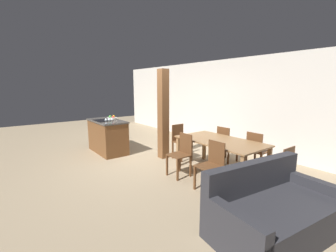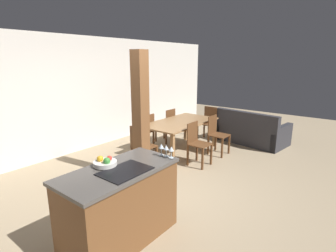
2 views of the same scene
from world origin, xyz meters
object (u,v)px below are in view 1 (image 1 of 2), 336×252
(fruit_bowl, at_px, (112,118))
(dining_chair_far_right, at_px, (257,151))
(wine_glass_near, at_px, (106,119))
(dining_chair_far_left, at_px, (226,143))
(timber_post, at_px, (163,115))
(kitchen_island, at_px, (108,136))
(dining_table, at_px, (220,144))
(wine_glass_middle, at_px, (109,119))
(dining_chair_near_right, at_px, (212,164))
(couch, at_px, (274,213))
(dining_chair_head_end, at_px, (181,141))
(dining_chair_foot_end, at_px, (280,170))
(dining_chair_near_left, at_px, (181,154))
(wine_glass_far, at_px, (112,119))

(fruit_bowl, height_order, dining_chair_far_right, fruit_bowl)
(wine_glass_near, bearing_deg, fruit_bowl, 145.47)
(dining_chair_far_left, distance_m, timber_post, 1.75)
(kitchen_island, bearing_deg, dining_chair_far_left, 37.92)
(dining_table, height_order, dining_chair_far_right, dining_chair_far_right)
(wine_glass_near, xyz_separation_m, dining_table, (2.40, 1.58, -0.40))
(dining_table, bearing_deg, wine_glass_near, -146.67)
(wine_glass_middle, distance_m, dining_table, 2.85)
(dining_chair_near_right, height_order, couch, dining_chair_near_right)
(dining_chair_head_end, xyz_separation_m, dining_chair_foot_end, (2.62, 0.00, 0.00))
(dining_chair_head_end, height_order, timber_post, timber_post)
(dining_table, height_order, dining_chair_foot_end, dining_chair_foot_end)
(dining_chair_near_left, xyz_separation_m, couch, (2.19, -0.32, -0.19))
(dining_table, height_order, couch, couch)
(couch, bearing_deg, dining_table, 66.84)
(dining_chair_foot_end, bearing_deg, dining_chair_near_left, -67.04)
(dining_table, xyz_separation_m, dining_chair_far_left, (-0.42, 0.74, -0.18))
(dining_chair_head_end, bearing_deg, wine_glass_far, 142.49)
(timber_post, bearing_deg, wine_glass_far, -124.53)
(dining_chair_foot_end, bearing_deg, dining_chair_far_left, -112.96)
(fruit_bowl, distance_m, wine_glass_far, 0.74)
(kitchen_island, relative_size, wine_glass_far, 9.29)
(kitchen_island, relative_size, dining_chair_head_end, 1.58)
(wine_glass_near, height_order, dining_chair_far_left, wine_glass_near)
(kitchen_island, relative_size, dining_chair_far_left, 1.58)
(wine_glass_near, bearing_deg, dining_chair_near_left, 23.08)
(dining_chair_head_end, bearing_deg, dining_table, -90.00)
(dining_table, distance_m, dining_chair_far_left, 0.87)
(dining_chair_near_left, bearing_deg, couch, -8.31)
(fruit_bowl, bearing_deg, wine_glass_far, -24.09)
(wine_glass_middle, xyz_separation_m, dining_chair_near_left, (1.97, 0.76, -0.58))
(kitchen_island, height_order, dining_chair_head_end, kitchen_island)
(dining_chair_far_right, distance_m, couch, 2.25)
(dining_chair_near_right, bearing_deg, couch, -13.39)
(wine_glass_near, relative_size, wine_glass_far, 1.00)
(dining_chair_far_right, bearing_deg, wine_glass_middle, 38.33)
(dining_chair_far_left, bearing_deg, fruit_bowl, 34.89)
(wine_glass_near, distance_m, dining_chair_head_end, 2.00)
(wine_glass_far, bearing_deg, wine_glass_middle, -90.00)
(couch, relative_size, timber_post, 0.79)
(dining_table, xyz_separation_m, dining_chair_foot_end, (1.31, -0.00, -0.18))
(wine_glass_far, height_order, dining_chair_near_left, wine_glass_far)
(kitchen_island, xyz_separation_m, dining_chair_near_left, (2.61, 0.56, 0.01))
(dining_chair_head_end, bearing_deg, dining_chair_far_left, -50.37)
(dining_chair_far_right, bearing_deg, dining_chair_far_left, 0.00)
(wine_glass_middle, relative_size, timber_post, 0.07)
(wine_glass_far, relative_size, dining_table, 0.08)
(wine_glass_middle, height_order, dining_chair_foot_end, wine_glass_middle)
(dining_table, xyz_separation_m, dining_chair_near_right, (0.42, -0.74, -0.18))
(dining_table, height_order, dining_chair_near_right, dining_chair_near_right)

